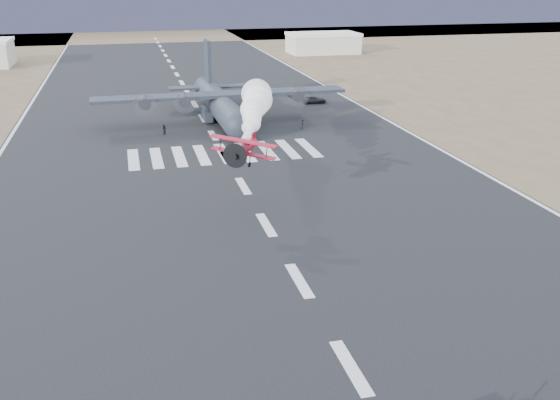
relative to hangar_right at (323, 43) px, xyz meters
name	(u,v)px	position (x,y,z in m)	size (l,w,h in m)	color
ground	(351,367)	(-46.00, -150.00, -3.01)	(500.00, 500.00, 0.00)	black
scrub_far	(152,32)	(-46.00, 80.00, -3.01)	(500.00, 80.00, 0.00)	brown
runway_markings	(213,135)	(-46.00, -90.00, -3.00)	(60.00, 260.00, 0.01)	silver
ridge_seg_d	(147,11)	(-46.00, 110.00, 3.49)	(150.00, 50.00, 13.00)	gray
ridge_seg_e	(290,6)	(19.00, 110.00, 4.49)	(150.00, 50.00, 15.00)	gray
ridge_seg_f	(419,2)	(84.00, 110.00, 5.49)	(150.00, 50.00, 17.00)	gray
ridge_seg_g	(536,5)	(149.00, 110.00, 3.49)	(150.00, 50.00, 13.00)	gray
hangar_right	(323,43)	(0.00, 0.00, 0.00)	(20.50, 12.50, 5.90)	beige
aerobatic_biplane	(245,149)	(-47.25, -122.19, 3.76)	(6.83, 6.34, 2.92)	#A80B18
smoke_trail	(256,102)	(-41.67, -100.89, 3.93)	(8.54, 25.46, 4.28)	white
transport_aircraft	(220,102)	(-43.37, -79.98, 0.04)	(40.81, 33.64, 11.81)	black
support_vehicle	(314,100)	(-24.18, -70.48, -2.38)	(2.10, 4.56, 1.27)	black
crew_a	(237,123)	(-41.73, -86.63, -2.17)	(0.61, 0.51, 1.69)	black
crew_b	(164,130)	(-53.10, -87.89, -2.22)	(0.76, 0.47, 1.57)	black
crew_c	(302,124)	(-31.83, -89.29, -2.18)	(1.07, 0.50, 1.66)	black
crew_d	(225,121)	(-43.24, -84.37, -2.22)	(0.93, 0.47, 1.58)	black
crew_e	(232,121)	(-42.23, -84.68, -2.23)	(0.76, 0.47, 1.56)	black
crew_f	(245,124)	(-40.65, -87.50, -2.20)	(1.50, 0.49, 1.62)	black
crew_g	(238,119)	(-41.04, -83.44, -2.14)	(0.63, 0.52, 1.73)	black
crew_h	(256,121)	(-38.44, -85.61, -2.14)	(0.85, 0.52, 1.74)	black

